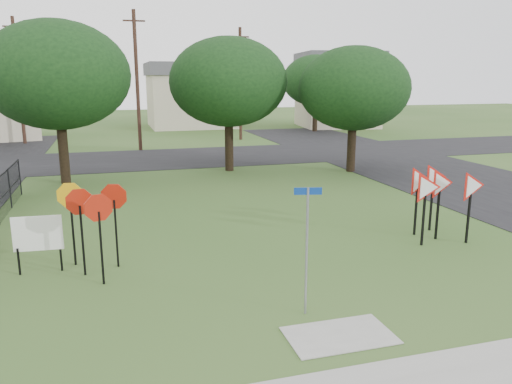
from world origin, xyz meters
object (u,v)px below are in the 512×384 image
street_name_sign (307,242)px  yield_sign_cluster (437,186)px  stop_sign_cluster (91,208)px  info_board (38,235)px

street_name_sign → yield_sign_cluster: 6.60m
stop_sign_cluster → info_board: 1.51m
stop_sign_cluster → info_board: bearing=164.8°
stop_sign_cluster → street_name_sign: bearing=-40.4°
street_name_sign → stop_sign_cluster: size_ratio=1.21×
stop_sign_cluster → yield_sign_cluster: size_ratio=0.93×
street_name_sign → stop_sign_cluster: street_name_sign is taller
yield_sign_cluster → info_board: 11.09m
street_name_sign → yield_sign_cluster: size_ratio=1.13×
stop_sign_cluster → yield_sign_cluster: bearing=-0.2°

